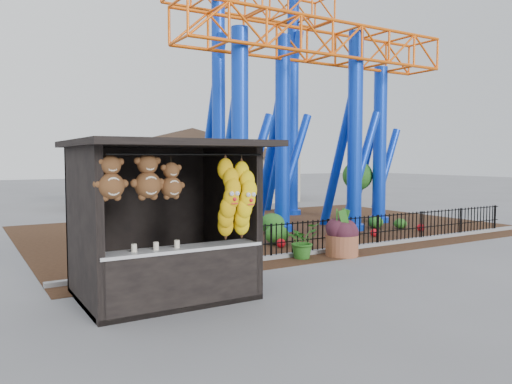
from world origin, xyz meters
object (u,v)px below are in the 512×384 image
terracotta_planter (342,245)px  potted_plant (302,241)px  prize_booth (167,222)px  roller_coaster (292,66)px

terracotta_planter → potted_plant: bearing=166.5°
terracotta_planter → prize_booth: bearing=-165.4°
roller_coaster → terracotta_planter: roller_coaster is taller
terracotta_planter → potted_plant: (-1.18, 0.28, 0.19)m
prize_booth → terracotta_planter: 6.13m
prize_booth → potted_plant: prize_booth is taller
potted_plant → terracotta_planter: bearing=-25.4°
prize_booth → terracotta_planter: prize_booth is taller
prize_booth → potted_plant: size_ratio=3.52×
roller_coaster → potted_plant: size_ratio=11.06×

